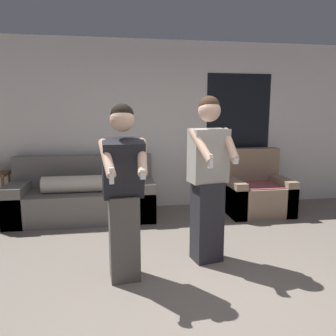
{
  "coord_description": "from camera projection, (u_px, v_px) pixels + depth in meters",
  "views": [
    {
      "loc": [
        -0.74,
        -2.32,
        1.55
      ],
      "look_at": [
        -0.25,
        0.75,
        1.03
      ],
      "focal_mm": 35.0,
      "sensor_mm": 36.0,
      "label": 1
    }
  ],
  "objects": [
    {
      "name": "ground_plane",
      "position": [
        214.0,
        309.0,
        2.63
      ],
      "size": [
        14.0,
        14.0,
        0.0
      ],
      "primitive_type": "plane",
      "color": "slate"
    },
    {
      "name": "wall_back",
      "position": [
        163.0,
        126.0,
        5.37
      ],
      "size": [
        6.81,
        0.07,
        2.7
      ],
      "color": "silver",
      "rests_on": "ground_plane"
    },
    {
      "name": "couch",
      "position": [
        84.0,
        197.0,
        4.89
      ],
      "size": [
        2.08,
        0.87,
        0.91
      ],
      "color": "slate",
      "rests_on": "ground_plane"
    },
    {
      "name": "armchair",
      "position": [
        255.0,
        192.0,
        5.2
      ],
      "size": [
        0.97,
        0.85,
        0.99
      ],
      "color": "#937A60",
      "rests_on": "ground_plane"
    },
    {
      "name": "person_left",
      "position": [
        123.0,
        192.0,
        2.96
      ],
      "size": [
        0.43,
        0.53,
        1.64
      ],
      "color": "#56514C",
      "rests_on": "ground_plane"
    },
    {
      "name": "person_right",
      "position": [
        208.0,
        178.0,
        3.37
      ],
      "size": [
        0.46,
        0.51,
        1.73
      ],
      "color": "#28282D",
      "rests_on": "ground_plane"
    }
  ]
}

